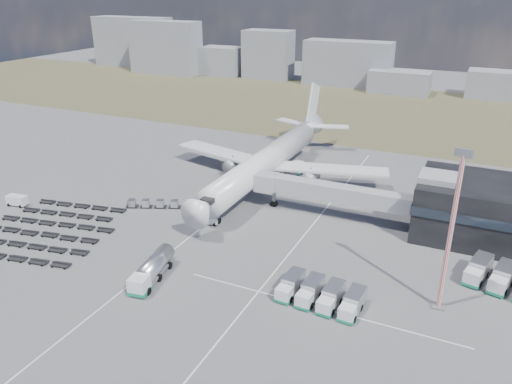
% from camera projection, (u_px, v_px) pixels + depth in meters
% --- Properties ---
extents(ground, '(420.00, 420.00, 0.00)m').
position_uv_depth(ground, '(193.00, 245.00, 84.97)').
color(ground, '#565659').
rests_on(ground, ground).
extents(grass_strip, '(420.00, 90.00, 0.01)m').
position_uv_depth(grass_strip, '(357.00, 109.00, 176.82)').
color(grass_strip, brown).
rests_on(grass_strip, ground).
extents(lane_markings, '(47.12, 110.00, 0.01)m').
position_uv_depth(lane_markings, '(252.00, 249.00, 83.65)').
color(lane_markings, silver).
rests_on(lane_markings, ground).
extents(terminal, '(30.40, 16.40, 11.00)m').
position_uv_depth(terminal, '(508.00, 213.00, 84.28)').
color(terminal, black).
rests_on(terminal, ground).
extents(jet_bridge, '(30.30, 3.80, 7.05)m').
position_uv_depth(jet_bridge, '(321.00, 191.00, 93.85)').
color(jet_bridge, '#939399').
rests_on(jet_bridge, ground).
extents(airliner, '(51.59, 64.53, 17.62)m').
position_uv_depth(airliner, '(270.00, 159.00, 109.95)').
color(airliner, silver).
rests_on(airliner, ground).
extents(skyline, '(292.50, 25.89, 25.27)m').
position_uv_depth(skyline, '(303.00, 58.00, 221.52)').
color(skyline, gray).
rests_on(skyline, ground).
extents(fuel_tanker, '(4.41, 10.93, 3.44)m').
position_uv_depth(fuel_tanker, '(152.00, 269.00, 74.36)').
color(fuel_tanker, silver).
rests_on(fuel_tanker, ground).
extents(pushback_tug, '(3.91, 3.10, 1.53)m').
position_uv_depth(pushback_tug, '(209.00, 220.00, 91.95)').
color(pushback_tug, silver).
rests_on(pushback_tug, ground).
extents(utility_van, '(4.24, 2.38, 2.17)m').
position_uv_depth(utility_van, '(17.00, 201.00, 99.43)').
color(utility_van, silver).
rests_on(utility_van, ground).
extents(catering_truck, '(3.53, 6.31, 2.73)m').
position_uv_depth(catering_truck, '(293.00, 170.00, 114.66)').
color(catering_truck, silver).
rests_on(catering_truck, ground).
extents(service_trucks_near, '(11.73, 6.96, 2.53)m').
position_uv_depth(service_trucks_near, '(321.00, 294.00, 69.06)').
color(service_trucks_near, silver).
rests_on(service_trucks_near, ground).
extents(uld_row, '(13.15, 6.61, 1.50)m').
position_uv_depth(uld_row, '(160.00, 204.00, 98.51)').
color(uld_row, black).
rests_on(uld_row, ground).
extents(baggage_dollies, '(26.00, 26.00, 0.71)m').
position_uv_depth(baggage_dollies, '(45.00, 229.00, 89.46)').
color(baggage_dollies, black).
rests_on(baggage_dollies, ground).
extents(floodlight_mast, '(2.18, 1.76, 22.79)m').
position_uv_depth(floodlight_mast, '(451.00, 233.00, 64.21)').
color(floodlight_mast, red).
rests_on(floodlight_mast, ground).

